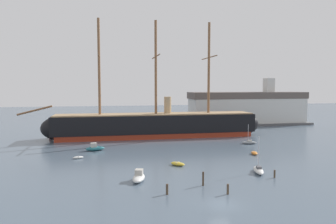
% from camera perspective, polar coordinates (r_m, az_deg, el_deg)
% --- Properties ---
extents(ground_plane, '(400.00, 400.00, 0.00)m').
position_cam_1_polar(ground_plane, '(39.92, 9.33, -16.05)').
color(ground_plane, '#4C5B6B').
extents(tall_ship, '(66.36, 13.60, 31.94)m').
position_cam_1_polar(tall_ship, '(88.22, -2.17, -2.29)').
color(tall_ship, maroon).
rests_on(tall_ship, ground).
extents(motorboat_foreground_left, '(2.81, 4.38, 1.71)m').
position_cam_1_polar(motorboat_foreground_left, '(48.39, -5.27, -11.55)').
color(motorboat_foreground_left, silver).
rests_on(motorboat_foreground_left, ground).
extents(sailboat_foreground_right, '(2.60, 4.76, 5.94)m').
position_cam_1_polar(sailboat_foreground_right, '(54.54, 15.92, -9.96)').
color(sailboat_foreground_right, silver).
rests_on(sailboat_foreground_right, ground).
extents(dinghy_near_centre, '(2.78, 2.82, 0.65)m').
position_cam_1_polar(dinghy_near_centre, '(57.20, 1.76, -9.28)').
color(dinghy_near_centre, gold).
rests_on(dinghy_near_centre, ground).
extents(dinghy_mid_left, '(2.20, 1.39, 0.48)m').
position_cam_1_polar(dinghy_mid_left, '(64.96, -15.82, -7.84)').
color(dinghy_mid_left, silver).
rests_on(dinghy_mid_left, ground).
extents(dinghy_mid_right, '(1.68, 2.81, 0.62)m').
position_cam_1_polar(dinghy_mid_right, '(68.64, 15.23, -7.11)').
color(dinghy_mid_right, orange).
rests_on(dinghy_mid_right, ground).
extents(motorboat_alongside_bow, '(4.37, 2.45, 1.73)m').
position_cam_1_polar(motorboat_alongside_bow, '(71.87, -12.99, -6.30)').
color(motorboat_alongside_bow, '#236670').
rests_on(motorboat_alongside_bow, ground).
extents(sailboat_alongside_stern, '(3.91, 1.96, 4.89)m').
position_cam_1_polar(sailboat_alongside_stern, '(80.51, 14.30, -5.30)').
color(sailboat_alongside_stern, gray).
rests_on(sailboat_alongside_stern, ground).
extents(sailboat_far_left, '(1.75, 4.17, 5.27)m').
position_cam_1_polar(sailboat_far_left, '(92.66, -20.25, -4.13)').
color(sailboat_far_left, '#B22D28').
rests_on(sailboat_far_left, ground).
extents(dinghy_far_right, '(1.82, 2.06, 0.46)m').
position_cam_1_polar(dinghy_far_right, '(99.02, 13.24, -3.55)').
color(dinghy_far_right, silver).
rests_on(dinghy_far_right, ground).
extents(motorboat_distant_centre, '(4.06, 2.24, 1.61)m').
position_cam_1_polar(motorboat_distant_centre, '(99.12, -3.62, -3.23)').
color(motorboat_distant_centre, silver).
rests_on(motorboat_distant_centre, ground).
extents(mooring_piling_nearest, '(0.30, 0.30, 1.37)m').
position_cam_1_polar(mooring_piling_nearest, '(43.29, 10.69, -13.45)').
color(mooring_piling_nearest, '#4C3D2D').
rests_on(mooring_piling_nearest, ground).
extents(mooring_piling_left_pair, '(0.27, 0.27, 2.00)m').
position_cam_1_polar(mooring_piling_left_pair, '(46.23, 6.32, -11.82)').
color(mooring_piling_left_pair, '#423323').
rests_on(mooring_piling_left_pair, ground).
extents(mooring_piling_right_pair, '(0.28, 0.28, 1.23)m').
position_cam_1_polar(mooring_piling_right_pair, '(52.45, 18.58, -10.48)').
color(mooring_piling_right_pair, '#4C3D2D').
rests_on(mooring_piling_right_pair, ground).
extents(mooring_piling_midwater, '(0.33, 0.33, 1.40)m').
position_cam_1_polar(mooring_piling_midwater, '(42.49, -0.16, -13.70)').
color(mooring_piling_midwater, '#4C3D2D').
rests_on(mooring_piling_midwater, ground).
extents(dockside_warehouse_right, '(46.76, 12.17, 17.13)m').
position_cam_1_polar(dockside_warehouse_right, '(120.54, 14.09, 0.63)').
color(dockside_warehouse_right, '#565659').
rests_on(dockside_warehouse_right, ground).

